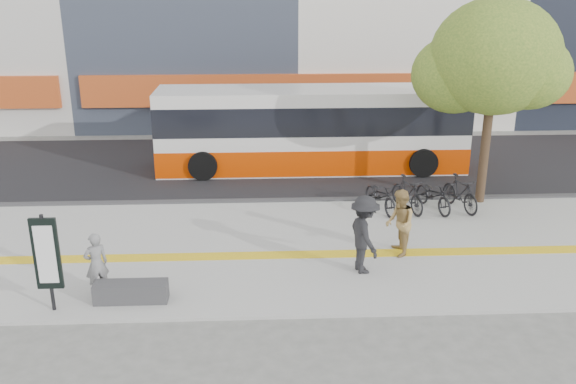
{
  "coord_description": "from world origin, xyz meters",
  "views": [
    {
      "loc": [
        0.29,
        -13.53,
        6.96
      ],
      "look_at": [
        1.0,
        2.0,
        1.44
      ],
      "focal_mm": 38.91,
      "sensor_mm": 36.0,
      "label": 1
    }
  ],
  "objects_px": {
    "street_tree": "(493,59)",
    "pedestrian_tan": "(400,223)",
    "signboard": "(47,255)",
    "seated_woman": "(96,264)",
    "bus": "(311,132)",
    "pedestrian_dark": "(364,234)",
    "bench": "(131,292)"
  },
  "relations": [
    {
      "from": "pedestrian_tan",
      "to": "pedestrian_dark",
      "type": "height_order",
      "value": "pedestrian_dark"
    },
    {
      "from": "seated_woman",
      "to": "pedestrian_dark",
      "type": "height_order",
      "value": "pedestrian_dark"
    },
    {
      "from": "signboard",
      "to": "seated_woman",
      "type": "bearing_deg",
      "value": 41.03
    },
    {
      "from": "bench",
      "to": "signboard",
      "type": "bearing_deg",
      "value": -169.19
    },
    {
      "from": "signboard",
      "to": "pedestrian_dark",
      "type": "height_order",
      "value": "signboard"
    },
    {
      "from": "street_tree",
      "to": "seated_woman",
      "type": "xyz_separation_m",
      "value": [
        -10.58,
        -5.63,
        -3.7
      ]
    },
    {
      "from": "pedestrian_tan",
      "to": "bench",
      "type": "bearing_deg",
      "value": -72.83
    },
    {
      "from": "bench",
      "to": "pedestrian_tan",
      "type": "height_order",
      "value": "pedestrian_tan"
    },
    {
      "from": "bench",
      "to": "pedestrian_dark",
      "type": "xyz_separation_m",
      "value": [
        5.33,
        1.22,
        0.74
      ]
    },
    {
      "from": "signboard",
      "to": "street_tree",
      "type": "distance_m",
      "value": 13.4
    },
    {
      "from": "seated_woman",
      "to": "pedestrian_tan",
      "type": "distance_m",
      "value": 7.39
    },
    {
      "from": "bench",
      "to": "bus",
      "type": "bearing_deg",
      "value": 63.88
    },
    {
      "from": "bench",
      "to": "seated_woman",
      "type": "relative_size",
      "value": 1.09
    },
    {
      "from": "bus",
      "to": "pedestrian_dark",
      "type": "relative_size",
      "value": 5.77
    },
    {
      "from": "signboard",
      "to": "street_tree",
      "type": "height_order",
      "value": "street_tree"
    },
    {
      "from": "bench",
      "to": "street_tree",
      "type": "relative_size",
      "value": 0.25
    },
    {
      "from": "street_tree",
      "to": "bus",
      "type": "distance_m",
      "value": 6.94
    },
    {
      "from": "bench",
      "to": "pedestrian_tan",
      "type": "bearing_deg",
      "value": 18.38
    },
    {
      "from": "signboard",
      "to": "seated_woman",
      "type": "xyz_separation_m",
      "value": [
        0.8,
        0.7,
        -0.55
      ]
    },
    {
      "from": "street_tree",
      "to": "pedestrian_tan",
      "type": "relative_size",
      "value": 3.65
    },
    {
      "from": "signboard",
      "to": "pedestrian_dark",
      "type": "bearing_deg",
      "value": 12.41
    },
    {
      "from": "bench",
      "to": "bus",
      "type": "xyz_separation_m",
      "value": [
        4.76,
        9.7,
        1.15
      ]
    },
    {
      "from": "bench",
      "to": "seated_woman",
      "type": "xyz_separation_m",
      "value": [
        -0.8,
        0.39,
        0.51
      ]
    },
    {
      "from": "seated_woman",
      "to": "bus",
      "type": "bearing_deg",
      "value": -151.15
    },
    {
      "from": "signboard",
      "to": "bus",
      "type": "height_order",
      "value": "bus"
    },
    {
      "from": "bus",
      "to": "signboard",
      "type": "bearing_deg",
      "value": -122.43
    },
    {
      "from": "street_tree",
      "to": "pedestrian_dark",
      "type": "height_order",
      "value": "street_tree"
    },
    {
      "from": "signboard",
      "to": "pedestrian_tan",
      "type": "relative_size",
      "value": 1.27
    },
    {
      "from": "pedestrian_tan",
      "to": "signboard",
      "type": "bearing_deg",
      "value": -74.3
    },
    {
      "from": "seated_woman",
      "to": "pedestrian_tan",
      "type": "bearing_deg",
      "value": 163.22
    },
    {
      "from": "signboard",
      "to": "seated_woman",
      "type": "distance_m",
      "value": 1.2
    },
    {
      "from": "bench",
      "to": "street_tree",
      "type": "height_order",
      "value": "street_tree"
    }
  ]
}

